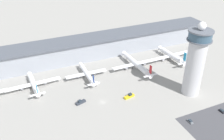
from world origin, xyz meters
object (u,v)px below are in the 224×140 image
service_truck_baggage (80,102)px  car_red_hatchback (222,111)px  service_truck_catering (94,83)px  service_truck_fuel (129,96)px  airplane_gate_echo (171,55)px  control_tower (196,61)px  car_green_van (190,122)px  airplane_gate_bravo (33,84)px  airplane_gate_delta (136,64)px  airplane_gate_charlie (87,74)px

service_truck_baggage → car_red_hatchback: size_ratio=1.77×
service_truck_catering → service_truck_fuel: size_ratio=0.77×
airplane_gate_echo → service_truck_fuel: bearing=-149.3°
control_tower → car_green_van: 41.75m
airplane_gate_bravo → airplane_gate_delta: size_ratio=0.89×
service_truck_fuel → car_red_hatchback: bearing=-39.1°
airplane_gate_echo → service_truck_baggage: bearing=-163.0°
airplane_gate_bravo → service_truck_catering: bearing=-16.8°
service_truck_catering → service_truck_baggage: size_ratio=0.84×
airplane_gate_echo → service_truck_catering: airplane_gate_echo is taller
service_truck_fuel → airplane_gate_charlie: bearing=116.8°
service_truck_baggage → car_red_hatchback: 93.06m
airplane_gate_charlie → service_truck_catering: size_ratio=5.57×
airplane_gate_delta → service_truck_fuel: 42.29m
airplane_gate_charlie → airplane_gate_echo: size_ratio=0.86×
airplane_gate_bravo → service_truck_baggage: 41.03m
control_tower → airplane_gate_echo: bearing=69.5°
control_tower → service_truck_catering: size_ratio=8.37×
car_red_hatchback → airplane_gate_bravo: bearing=144.0°
airplane_gate_bravo → car_red_hatchback: size_ratio=9.53×
service_truck_fuel → car_red_hatchback: service_truck_fuel is taller
airplane_gate_delta → service_truck_fuel: bearing=-125.0°
airplane_gate_bravo → service_truck_fuel: airplane_gate_bravo is taller
airplane_gate_charlie → car_red_hatchback: size_ratio=8.27×
airplane_gate_delta → service_truck_baggage: airplane_gate_delta is taller
control_tower → service_truck_baggage: (-76.38, 19.77, -24.94)m
service_truck_catering → service_truck_baggage: 25.22m
airplane_gate_bravo → service_truck_catering: (42.53, -12.82, -3.05)m
service_truck_baggage → car_red_hatchback: service_truck_baggage is taller
car_red_hatchback → service_truck_fuel: bearing=140.9°
car_red_hatchback → airplane_gate_charlie: bearing=131.2°
airplane_gate_charlie → car_green_van: 85.66m
airplane_gate_bravo → car_red_hatchback: (106.78, -77.66, -3.29)m
service_truck_fuel → airplane_gate_echo: bearing=30.7°
airplane_gate_delta → service_truck_catering: (-40.93, -8.23, -3.91)m
airplane_gate_delta → service_truck_fuel: airplane_gate_delta is taller
airplane_gate_bravo → service_truck_baggage: (25.85, -31.74, -2.93)m
airplane_gate_echo → car_green_van: (-39.10, -74.65, -3.68)m
airplane_gate_bravo → car_red_hatchback: airplane_gate_bravo is taller
airplane_gate_bravo → airplane_gate_charlie: airplane_gate_bravo is taller
airplane_gate_bravo → service_truck_fuel: size_ratio=4.93×
service_truck_catering → service_truck_baggage: service_truck_baggage is taller
airplane_gate_bravo → car_red_hatchback: bearing=-36.0°
airplane_gate_charlie → airplane_gate_delta: airplane_gate_delta is taller
control_tower → service_truck_catering: control_tower is taller
airplane_gate_bravo → airplane_gate_echo: 120.53m
airplane_gate_bravo → car_green_van: size_ratio=9.66×
airplane_gate_charlie → service_truck_fuel: airplane_gate_charlie is taller
airplane_gate_echo → service_truck_fuel: size_ratio=4.97×
service_truck_baggage → control_tower: bearing=-14.5°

